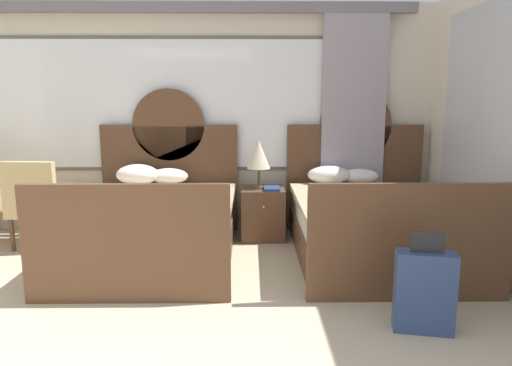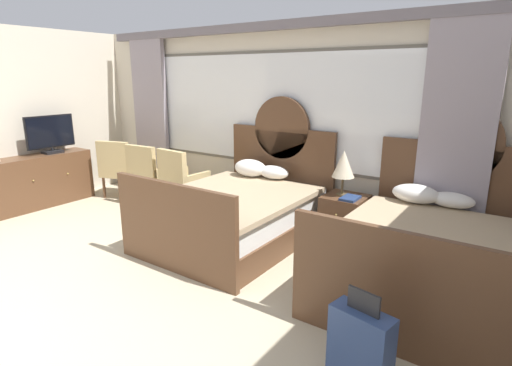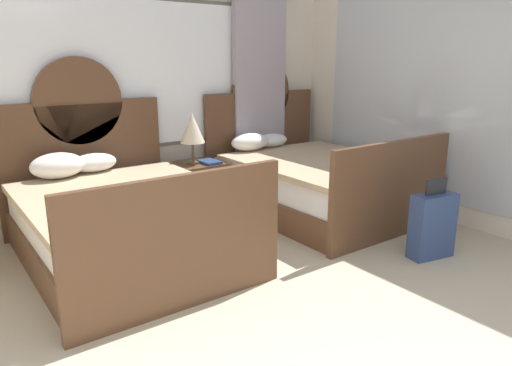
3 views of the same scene
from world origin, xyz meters
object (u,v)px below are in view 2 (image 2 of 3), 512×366
bed_near_mirror (428,255)px  armchair_by_window_centre (149,172)px  table_lamp_on_nightstand (344,165)px  dresser_minibar (26,184)px  suitcase_on_floor (360,351)px  armchair_by_window_left (181,179)px  armchair_by_window_right (120,167)px  bed_near_window (238,211)px  book_on_nightstand (350,198)px  nightstand_between_beds (344,219)px  tv_flatscreen (50,134)px

bed_near_mirror → armchair_by_window_centre: bearing=175.6°
table_lamp_on_nightstand → armchair_by_window_centre: size_ratio=0.57×
dresser_minibar → suitcase_on_floor: size_ratio=2.76×
armchair_by_window_left → bed_near_mirror: bearing=-5.3°
table_lamp_on_nightstand → armchair_by_window_right: (-3.81, -0.33, -0.45)m
table_lamp_on_nightstand → dresser_minibar: table_lamp_on_nightstand is taller
bed_near_window → suitcase_on_floor: (2.18, -1.58, -0.07)m
armchair_by_window_right → suitcase_on_floor: 5.28m
armchair_by_window_left → armchair_by_window_centre: same height
bed_near_window → dresser_minibar: bearing=-165.0°
table_lamp_on_nightstand → book_on_nightstand: table_lamp_on_nightstand is taller
armchair_by_window_centre → suitcase_on_floor: size_ratio=1.35×
bed_near_mirror → suitcase_on_floor: bed_near_mirror is taller
bed_near_mirror → dresser_minibar: bearing=-170.9°
armchair_by_window_right → suitcase_on_floor: bearing=-21.2°
bed_near_window → armchair_by_window_centre: bed_near_window is taller
armchair_by_window_centre → armchair_by_window_left: bearing=0.0°
book_on_nightstand → armchair_by_window_left: armchair_by_window_left is taller
bed_near_mirror → armchair_by_window_centre: bed_near_mirror is taller
book_on_nightstand → suitcase_on_floor: suitcase_on_floor is taller
dresser_minibar → book_on_nightstand: bearing=17.7°
bed_near_window → nightstand_between_beds: bed_near_window is taller
nightstand_between_beds → tv_flatscreen: tv_flatscreen is taller
bed_near_window → armchair_by_window_left: 1.36m
bed_near_window → nightstand_between_beds: bearing=30.6°
nightstand_between_beds → dresser_minibar: (-4.48, -1.56, 0.11)m
armchair_by_window_left → suitcase_on_floor: bearing=-28.7°
tv_flatscreen → armchair_by_window_centre: 1.65m
suitcase_on_floor → armchair_by_window_centre: bearing=155.5°
armchair_by_window_centre → book_on_nightstand: bearing=4.2°
book_on_nightstand → suitcase_on_floor: size_ratio=0.36×
book_on_nightstand → tv_flatscreen: bearing=-167.5°
bed_near_mirror → book_on_nightstand: 1.19m
dresser_minibar → tv_flatscreen: 0.84m
dresser_minibar → tv_flatscreen: tv_flatscreen is taller
bed_near_mirror → armchair_by_window_left: (-3.54, 0.33, 0.16)m
armchair_by_window_centre → armchair_by_window_right: 0.73m
suitcase_on_floor → bed_near_mirror: bearing=88.1°
armchair_by_window_right → table_lamp_on_nightstand: bearing=5.0°
nightstand_between_beds → armchair_by_window_right: size_ratio=0.61×
bed_near_mirror → book_on_nightstand: (-1.01, 0.57, 0.24)m
bed_near_mirror → armchair_by_window_right: 4.98m
dresser_minibar → armchair_by_window_right: (0.63, 1.23, 0.12)m
bed_near_mirror → table_lamp_on_nightstand: 1.47m
bed_near_mirror → suitcase_on_floor: bearing=-91.9°
dresser_minibar → armchair_by_window_centre: bearing=42.0°
tv_flatscreen → armchair_by_window_left: tv_flatscreen is taller
bed_near_mirror → armchair_by_window_right: (-4.97, 0.33, 0.16)m
bed_near_mirror → armchair_by_window_left: bed_near_mirror is taller
bed_near_window → book_on_nightstand: bed_near_window is taller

